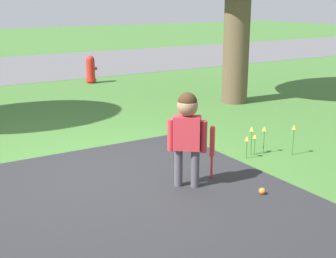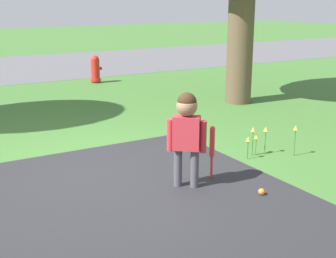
{
  "view_description": "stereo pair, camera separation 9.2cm",
  "coord_description": "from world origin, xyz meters",
  "px_view_note": "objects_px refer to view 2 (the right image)",
  "views": [
    {
      "loc": [
        -2.06,
        -4.92,
        2.03
      ],
      "look_at": [
        0.67,
        -0.46,
        0.57
      ],
      "focal_mm": 50.0,
      "sensor_mm": 36.0,
      "label": 1
    },
    {
      "loc": [
        -1.98,
        -4.96,
        2.03
      ],
      "look_at": [
        0.67,
        -0.46,
        0.57
      ],
      "focal_mm": 50.0,
      "sensor_mm": 36.0,
      "label": 2
    }
  ],
  "objects_px": {
    "child": "(187,127)",
    "baseball_bat": "(212,145)",
    "sports_ball": "(262,192)",
    "fire_hydrant": "(95,69)"
  },
  "relations": [
    {
      "from": "child",
      "to": "baseball_bat",
      "type": "xyz_separation_m",
      "value": [
        0.39,
        0.06,
        -0.28
      ]
    },
    {
      "from": "baseball_bat",
      "to": "sports_ball",
      "type": "distance_m",
      "value": 0.79
    },
    {
      "from": "baseball_bat",
      "to": "fire_hydrant",
      "type": "xyz_separation_m",
      "value": [
        1.28,
        6.77,
        -0.08
      ]
    },
    {
      "from": "child",
      "to": "sports_ball",
      "type": "distance_m",
      "value": 1.07
    },
    {
      "from": "child",
      "to": "sports_ball",
      "type": "bearing_deg",
      "value": -6.43
    },
    {
      "from": "baseball_bat",
      "to": "fire_hydrant",
      "type": "relative_size",
      "value": 0.93
    },
    {
      "from": "baseball_bat",
      "to": "fire_hydrant",
      "type": "distance_m",
      "value": 6.89
    },
    {
      "from": "baseball_bat",
      "to": "sports_ball",
      "type": "relative_size",
      "value": 8.63
    },
    {
      "from": "sports_ball",
      "to": "child",
      "type": "bearing_deg",
      "value": 132.97
    },
    {
      "from": "child",
      "to": "sports_ball",
      "type": "relative_size",
      "value": 14.55
    }
  ]
}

